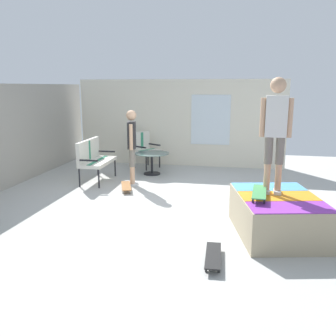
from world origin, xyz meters
name	(u,v)px	position (x,y,z in m)	size (l,w,h in m)	color
ground_plane	(172,207)	(0.00, 0.00, -0.05)	(12.00, 12.00, 0.10)	#B2B2AD
house_facade	(180,123)	(3.80, 0.49, 1.24)	(0.23, 6.00, 2.48)	silver
skate_ramp	(279,215)	(-1.12, -1.91, 0.31)	(2.01, 2.33, 0.63)	tan
patio_bench	(93,156)	(1.45, 2.23, 0.62)	(1.26, 0.57, 1.02)	black
patio_chair_near_house	(144,146)	(3.23, 1.43, 0.61)	(0.81, 0.79, 1.02)	black
patio_table	(152,159)	(2.43, 1.01, 0.40)	(0.90, 0.90, 0.57)	black
person_watching	(132,142)	(1.28, 1.20, 1.03)	(0.47, 0.30, 1.75)	silver
person_skater	(276,126)	(-0.99, -1.78, 1.68)	(0.25, 0.48, 1.79)	silver
skateboard_by_bench	(126,186)	(0.85, 1.22, 0.08)	(0.82, 0.46, 0.10)	brown
skateboard_spare	(213,256)	(-2.26, -0.98, 0.08)	(0.81, 0.24, 0.10)	black
skateboard_on_ramp	(259,192)	(-1.28, -1.58, 0.71)	(0.81, 0.25, 0.10)	#3F8C4C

